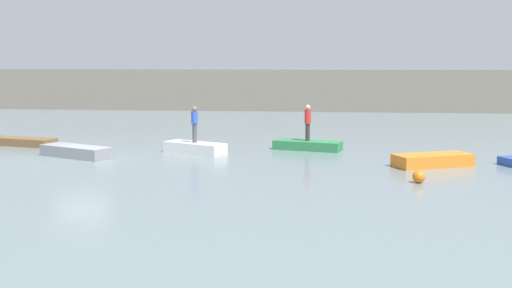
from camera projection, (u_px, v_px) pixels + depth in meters
ground_plane at (80, 159)px, 27.80m from camera, size 120.00×120.00×0.00m
embankment_wall at (201, 90)px, 54.89m from camera, size 80.00×1.20×3.66m
rowboat_brown at (21, 142)px, 32.35m from camera, size 4.03×2.01×0.41m
rowboat_grey at (76, 151)px, 28.48m from camera, size 3.75×2.58×0.52m
rowboat_white at (195, 148)px, 29.62m from camera, size 3.25×2.35×0.52m
rowboat_green at (308, 145)px, 30.76m from camera, size 3.53×1.96×0.46m
rowboat_orange at (433, 160)px, 25.95m from camera, size 3.54×2.51×0.52m
person_blue_shirt at (195, 122)px, 29.46m from camera, size 0.32×0.32×1.74m
person_red_shirt at (308, 121)px, 30.59m from camera, size 0.32×0.32×1.80m
mooring_buoy at (419, 177)px, 22.45m from camera, size 0.47×0.47×0.47m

